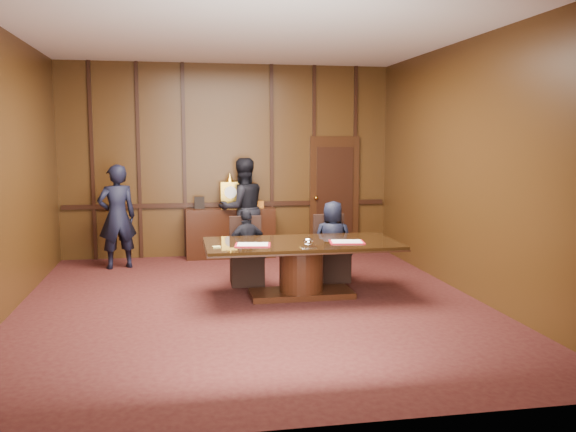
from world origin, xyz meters
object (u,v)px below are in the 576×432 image
object	(u,v)px
conference_table	(301,260)
signatory_left	(247,247)
sideboard	(230,231)
witness_right	(243,209)
witness_left	(117,217)
signatory_right	(333,241)

from	to	relation	value
conference_table	signatory_left	distance (m)	1.03
sideboard	signatory_left	size ratio (longest dim) A/B	1.41
conference_table	witness_right	distance (m)	2.90
conference_table	witness_left	bearing A→B (deg)	138.04
witness_left	conference_table	bearing A→B (deg)	120.09
signatory_left	witness_left	bearing A→B (deg)	-56.34
sideboard	witness_left	bearing A→B (deg)	-162.19
conference_table	witness_right	size ratio (longest dim) A/B	1.44
conference_table	witness_left	world-z (taller)	witness_left
witness_left	witness_right	bearing A→B (deg)	174.19
sideboard	signatory_right	size ratio (longest dim) A/B	1.30
witness_left	witness_right	distance (m)	2.19
sideboard	signatory_right	xyz separation A→B (m)	(1.36, -2.19, 0.13)
witness_left	witness_right	xyz separation A→B (m)	(2.14, 0.46, 0.04)
sideboard	signatory_right	world-z (taller)	sideboard
signatory_right	witness_right	bearing A→B (deg)	-40.76
signatory_left	signatory_right	distance (m)	1.30
sideboard	signatory_left	xyz separation A→B (m)	(0.06, -2.19, 0.08)
signatory_right	witness_right	world-z (taller)	witness_right
signatory_right	witness_right	xyz separation A→B (m)	(-1.15, 2.03, 0.29)
signatory_left	witness_left	world-z (taller)	witness_left
sideboard	witness_right	distance (m)	0.50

